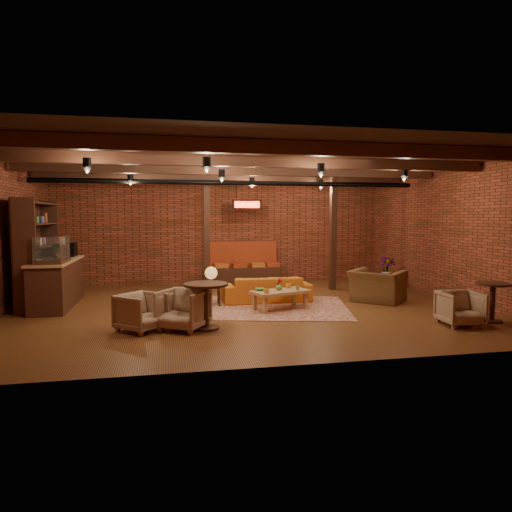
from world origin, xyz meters
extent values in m
plane|color=#3E200F|center=(0.00, 0.00, 0.00)|extent=(10.00, 10.00, 0.00)
cube|color=black|center=(0.00, 0.00, 3.20)|extent=(10.00, 8.00, 0.02)
cube|color=brown|center=(0.00, 4.00, 1.60)|extent=(10.00, 0.02, 3.20)
cube|color=brown|center=(0.00, -4.00, 1.60)|extent=(10.00, 0.02, 3.20)
cube|color=brown|center=(5.00, 0.00, 1.60)|extent=(0.02, 8.00, 3.20)
cylinder|color=black|center=(0.00, 1.60, 2.85)|extent=(9.60, 0.12, 0.12)
cube|color=black|center=(-0.60, 2.60, 1.60)|extent=(0.16, 0.16, 3.20)
cube|color=black|center=(2.80, 2.00, 1.60)|extent=(0.16, 0.16, 3.20)
imported|color=#337F33|center=(-4.00, 1.20, 1.22)|extent=(0.35, 0.39, 0.30)
cube|color=#FF3519|center=(0.60, 3.10, 2.35)|extent=(0.86, 0.06, 0.30)
cube|color=maroon|center=(0.46, -0.07, 0.01)|extent=(4.09, 3.47, 0.01)
imported|color=#B55919|center=(0.61, 0.60, 0.30)|extent=(2.07, 0.82, 0.60)
cube|color=olive|center=(0.71, -0.38, 0.39)|extent=(1.36, 0.98, 0.06)
cube|color=olive|center=(0.29, -0.75, 0.18)|extent=(0.08, 0.08, 0.36)
cube|color=olive|center=(1.26, -0.42, 0.18)|extent=(0.08, 0.08, 0.36)
cube|color=olive|center=(0.15, -0.34, 0.18)|extent=(0.08, 0.08, 0.36)
cube|color=olive|center=(1.12, -0.01, 0.18)|extent=(0.08, 0.08, 0.36)
imported|color=gold|center=(0.33, -0.66, 0.47)|extent=(0.16, 0.16, 0.10)
imported|color=#558E40|center=(1.08, -0.41, 0.47)|extent=(0.13, 0.13, 0.09)
imported|color=gold|center=(0.97, -0.08, 0.47)|extent=(0.16, 0.16, 0.10)
imported|color=#558E40|center=(0.27, -0.32, 0.45)|extent=(0.27, 0.27, 0.05)
imported|color=#558E40|center=(0.69, -0.33, 0.48)|extent=(0.15, 0.15, 0.12)
sphere|color=#AD2012|center=(0.69, -0.33, 0.62)|extent=(0.10, 0.10, 0.10)
cube|color=black|center=(-0.71, 0.36, 0.50)|extent=(0.43, 0.43, 0.04)
cylinder|color=black|center=(-0.71, 0.36, 0.24)|extent=(0.04, 0.04, 0.48)
cylinder|color=olive|center=(-0.71, 0.36, 0.53)|extent=(0.14, 0.14, 0.02)
cylinder|color=olive|center=(-0.71, 0.36, 0.61)|extent=(0.04, 0.04, 0.20)
sphere|color=#C4822E|center=(-0.71, 0.36, 0.75)|extent=(0.28, 0.28, 0.28)
cylinder|color=black|center=(-1.02, -1.76, 0.81)|extent=(0.79, 0.79, 0.04)
cylinder|color=black|center=(-1.02, -1.76, 0.41)|extent=(0.11, 0.11, 0.77)
cylinder|color=black|center=(-1.02, -1.76, 0.02)|extent=(0.48, 0.48, 0.04)
imported|color=#B6A58D|center=(-2.15, -1.65, 0.37)|extent=(0.97, 0.98, 0.73)
imported|color=#B6A58D|center=(-1.42, -1.71, 0.40)|extent=(1.03, 1.02, 0.79)
imported|color=brown|center=(3.19, 0.07, 0.50)|extent=(1.34, 1.35, 1.01)
cube|color=black|center=(3.91, 1.25, 0.49)|extent=(0.60, 0.60, 0.04)
cylinder|color=black|center=(3.91, 1.25, 0.24)|extent=(0.04, 0.04, 0.47)
imported|color=black|center=(3.91, 1.25, 0.53)|extent=(0.24, 0.28, 0.02)
cylinder|color=black|center=(4.40, -2.27, 0.73)|extent=(0.64, 0.64, 0.04)
cylinder|color=black|center=(4.40, -2.27, 0.37)|extent=(0.10, 0.10, 0.70)
cylinder|color=black|center=(4.40, -2.27, 0.02)|extent=(0.39, 0.39, 0.04)
imported|color=#B6A58D|center=(3.62, -2.40, 0.35)|extent=(0.73, 0.69, 0.70)
imported|color=#4C7F4C|center=(4.40, 1.99, 1.31)|extent=(1.68, 1.68, 2.61)
camera|label=1|loc=(-1.71, -9.81, 2.02)|focal=32.00mm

